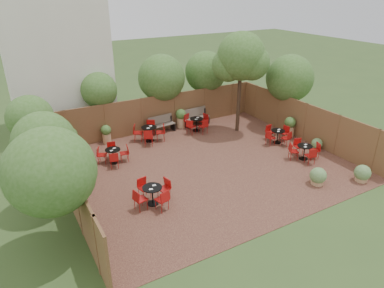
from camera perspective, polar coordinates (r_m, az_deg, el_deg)
ground at (r=15.80m, az=2.37°, el=-3.61°), size 80.00×80.00×0.00m
courtyard_paving at (r=15.79m, az=2.37°, el=-3.58°), size 12.00×10.00×0.02m
fence_back at (r=19.45m, az=-5.41°, el=5.09°), size 12.00×0.08×2.00m
fence_left at (r=13.50m, az=-19.84°, el=-5.63°), size 0.08×10.00×2.00m
fence_right at (r=19.01m, az=18.00°, el=3.48°), size 0.08×10.00×2.00m
neighbour_building at (r=20.27m, az=-21.46°, el=13.14°), size 5.00×4.00×8.00m
overhang_foliage at (r=16.62m, az=-4.18°, el=7.97°), size 15.88×10.80×2.61m
courtyard_tree at (r=18.64m, az=8.05°, el=13.56°), size 2.70×2.60×5.37m
park_bench_left at (r=19.28m, az=-5.05°, el=3.32°), size 1.52×0.61×0.92m
park_bench_right at (r=20.22m, az=0.59°, el=4.53°), size 1.62×0.66×0.97m
bistro_tables at (r=16.77m, az=0.68°, el=-0.15°), size 9.49×7.03×0.90m
planters at (r=18.33m, az=-4.41°, el=2.56°), size 11.13×4.65×1.15m
low_shrubs at (r=16.10m, az=22.30°, el=-3.61°), size 3.15×3.69×0.73m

